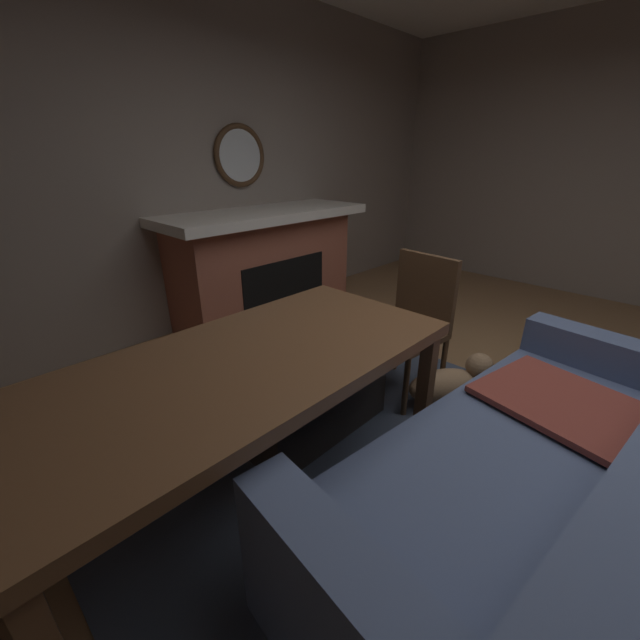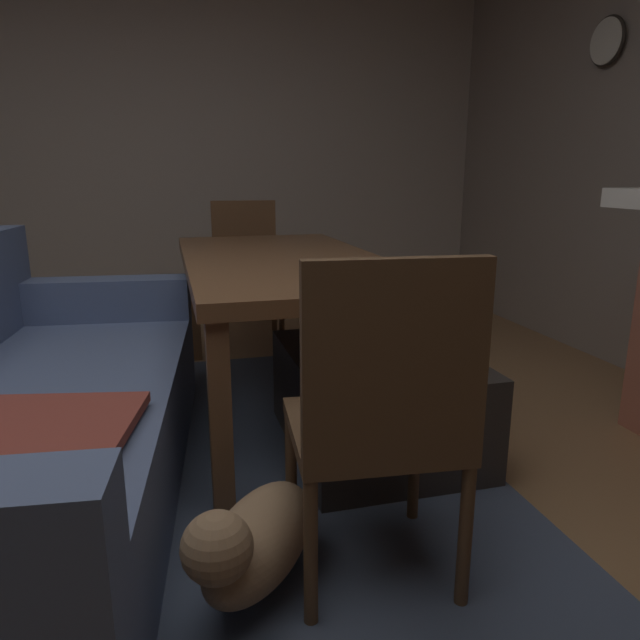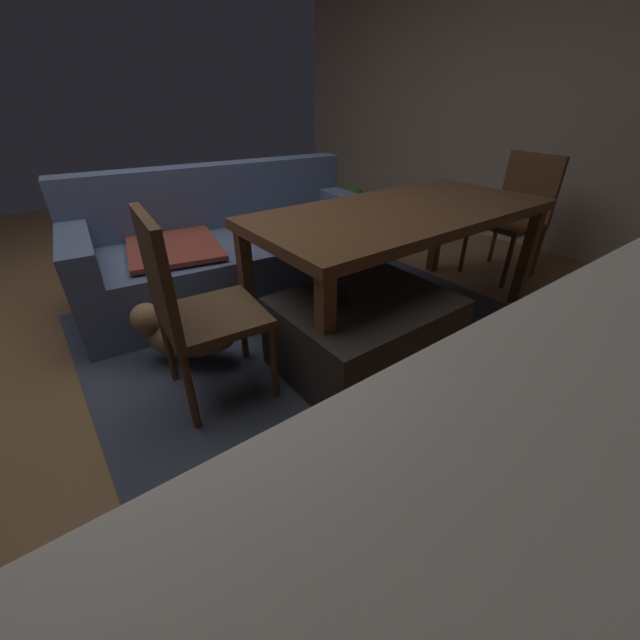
{
  "view_description": "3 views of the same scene",
  "coord_description": "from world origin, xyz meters",
  "px_view_note": "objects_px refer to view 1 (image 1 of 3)",
  "views": [
    {
      "loc": [
        1.98,
        0.5,
        1.52
      ],
      "look_at": [
        0.27,
        -1.16,
        0.51
      ],
      "focal_mm": 22.03,
      "sensor_mm": 36.0,
      "label": 1
    },
    {
      "loc": [
        -1.44,
        -0.22,
        1.11
      ],
      "look_at": [
        0.61,
        -0.76,
        0.57
      ],
      "focal_mm": 32.51,
      "sensor_mm": 36.0,
      "label": 2
    },
    {
      "loc": [
        -0.6,
        -2.27,
        1.32
      ],
      "look_at": [
        0.11,
        -1.32,
        0.63
      ],
      "focal_mm": 21.77,
      "sensor_mm": 36.0,
      "label": 3
    }
  ],
  "objects_px": {
    "dining_table": "(246,373)",
    "small_dog": "(451,383)",
    "fireplace": "(266,265)",
    "tv_remote": "(318,360)",
    "round_wall_mirror": "(240,156)",
    "ottoman_coffee_table": "(296,390)",
    "couch": "(547,488)",
    "dining_chair_west": "(413,318)"
  },
  "relations": [
    {
      "from": "dining_table",
      "to": "small_dog",
      "type": "height_order",
      "value": "dining_table"
    },
    {
      "from": "fireplace",
      "to": "small_dog",
      "type": "relative_size",
      "value": 3.78
    },
    {
      "from": "tv_remote",
      "to": "small_dog",
      "type": "relative_size",
      "value": 0.3
    },
    {
      "from": "round_wall_mirror",
      "to": "tv_remote",
      "type": "distance_m",
      "value": 2.29
    },
    {
      "from": "ottoman_coffee_table",
      "to": "tv_remote",
      "type": "xyz_separation_m",
      "value": [
        -0.08,
        0.11,
        0.22
      ]
    },
    {
      "from": "fireplace",
      "to": "couch",
      "type": "relative_size",
      "value": 0.9
    },
    {
      "from": "fireplace",
      "to": "tv_remote",
      "type": "relative_size",
      "value": 12.42
    },
    {
      "from": "fireplace",
      "to": "dining_table",
      "type": "relative_size",
      "value": 1.07
    },
    {
      "from": "couch",
      "to": "ottoman_coffee_table",
      "type": "relative_size",
      "value": 2.53
    },
    {
      "from": "small_dog",
      "to": "dining_table",
      "type": "bearing_deg",
      "value": -14.73
    },
    {
      "from": "round_wall_mirror",
      "to": "couch",
      "type": "bearing_deg",
      "value": 75.05
    },
    {
      "from": "couch",
      "to": "dining_table",
      "type": "bearing_deg",
      "value": -58.55
    },
    {
      "from": "dining_chair_west",
      "to": "fireplace",
      "type": "bearing_deg",
      "value": -94.68
    },
    {
      "from": "dining_chair_west",
      "to": "ottoman_coffee_table",
      "type": "bearing_deg",
      "value": -19.58
    },
    {
      "from": "small_dog",
      "to": "ottoman_coffee_table",
      "type": "bearing_deg",
      "value": -38.81
    },
    {
      "from": "round_wall_mirror",
      "to": "small_dog",
      "type": "xyz_separation_m",
      "value": [
        0.17,
        2.34,
        -1.32
      ]
    },
    {
      "from": "fireplace",
      "to": "round_wall_mirror",
      "type": "relative_size",
      "value": 3.64
    },
    {
      "from": "couch",
      "to": "dining_chair_west",
      "type": "relative_size",
      "value": 2.37
    },
    {
      "from": "round_wall_mirror",
      "to": "dining_table",
      "type": "height_order",
      "value": "round_wall_mirror"
    },
    {
      "from": "round_wall_mirror",
      "to": "dining_table",
      "type": "distance_m",
      "value": 2.62
    },
    {
      "from": "round_wall_mirror",
      "to": "small_dog",
      "type": "bearing_deg",
      "value": 85.74
    },
    {
      "from": "fireplace",
      "to": "small_dog",
      "type": "distance_m",
      "value": 2.09
    },
    {
      "from": "fireplace",
      "to": "small_dog",
      "type": "xyz_separation_m",
      "value": [
        0.17,
        2.05,
        -0.35
      ]
    },
    {
      "from": "couch",
      "to": "ottoman_coffee_table",
      "type": "distance_m",
      "value": 1.34
    },
    {
      "from": "round_wall_mirror",
      "to": "small_dog",
      "type": "height_order",
      "value": "round_wall_mirror"
    },
    {
      "from": "ottoman_coffee_table",
      "to": "fireplace",
      "type": "bearing_deg",
      "value": -123.12
    },
    {
      "from": "fireplace",
      "to": "dining_table",
      "type": "height_order",
      "value": "fireplace"
    },
    {
      "from": "fireplace",
      "to": "small_dog",
      "type": "bearing_deg",
      "value": 85.14
    },
    {
      "from": "tv_remote",
      "to": "dining_chair_west",
      "type": "height_order",
      "value": "dining_chair_west"
    },
    {
      "from": "tv_remote",
      "to": "small_dog",
      "type": "bearing_deg",
      "value": 167.58
    },
    {
      "from": "dining_table",
      "to": "dining_chair_west",
      "type": "height_order",
      "value": "dining_chair_west"
    },
    {
      "from": "couch",
      "to": "small_dog",
      "type": "xyz_separation_m",
      "value": [
        -0.64,
        -0.72,
        -0.12
      ]
    },
    {
      "from": "fireplace",
      "to": "ottoman_coffee_table",
      "type": "relative_size",
      "value": 2.28
    },
    {
      "from": "fireplace",
      "to": "round_wall_mirror",
      "type": "xyz_separation_m",
      "value": [
        0.0,
        -0.29,
        0.97
      ]
    },
    {
      "from": "round_wall_mirror",
      "to": "couch",
      "type": "distance_m",
      "value": 3.39
    },
    {
      "from": "dining_table",
      "to": "tv_remote",
      "type": "bearing_deg",
      "value": -164.58
    },
    {
      "from": "ottoman_coffee_table",
      "to": "dining_chair_west",
      "type": "distance_m",
      "value": 0.9
    },
    {
      "from": "couch",
      "to": "tv_remote",
      "type": "relative_size",
      "value": 13.77
    },
    {
      "from": "dining_chair_west",
      "to": "dining_table",
      "type": "bearing_deg",
      "value": -0.36
    },
    {
      "from": "ottoman_coffee_table",
      "to": "dining_table",
      "type": "distance_m",
      "value": 0.75
    },
    {
      "from": "round_wall_mirror",
      "to": "dining_chair_west",
      "type": "distance_m",
      "value": 2.24
    },
    {
      "from": "couch",
      "to": "tv_remote",
      "type": "bearing_deg",
      "value": -88.0
    }
  ]
}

